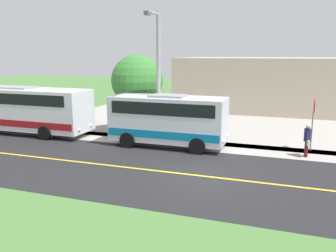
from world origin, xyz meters
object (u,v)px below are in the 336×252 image
Objects in this scene: shuttle_bus_front at (168,118)px; street_light_pole at (158,73)px; commercial_building at (298,84)px; pedestrian_with_bags at (307,139)px; stop_sign at (313,116)px; tree_curbside at (137,81)px; transit_bus_rear at (14,107)px.

street_light_pole is (-0.41, -0.77, 2.58)m from shuttle_bus_front.
street_light_pole is at bearing -26.13° from commercial_building.
pedestrian_with_bags is 0.23× the size of street_light_pole.
pedestrian_with_bags is 16.72m from commercial_building.
stop_sign is at bearing 2.08° from commercial_building.
commercial_building is (-14.00, 10.56, -1.05)m from tree_curbside.
tree_curbside reaches higher than commercial_building.
street_light_pole is (-0.30, 10.46, 2.50)m from transit_bus_rear.
stop_sign is at bearing 94.56° from transit_bus_rear.
shuttle_bus_front is at bearing -78.25° from stop_sign.
street_light_pole is at bearing 91.63° from transit_bus_rear.
street_light_pole reaches higher than shuttle_bus_front.
shuttle_bus_front is 2.73m from street_light_pole.
stop_sign is 9.04m from street_light_pole.
commercial_building is at bearing 156.59° from shuttle_bus_front.
pedestrian_with_bags is 0.60× the size of stop_sign.
stop_sign is 0.54× the size of tree_curbside.
commercial_building reaches higher than transit_bus_rear.
commercial_building is at bearing -179.09° from pedestrian_with_bags.
street_light_pole is 18.49m from commercial_building.
street_light_pole is 1.45× the size of tree_curbside.
stop_sign is at bearing 83.33° from tree_curbside.
pedestrian_with_bags is at bearing 90.56° from transit_bus_rear.
tree_curbside reaches higher than pedestrian_with_bags.
transit_bus_rear is at bearing -89.44° from pedestrian_with_bags.
pedestrian_with_bags is 0.33× the size of tree_curbside.
commercial_building is (-16.53, 8.11, -1.76)m from street_light_pole.
tree_curbside is (-1.30, -11.12, 1.56)m from stop_sign.
tree_curbside is (-2.83, 8.01, 1.79)m from transit_bus_rear.
tree_curbside is at bearing -132.36° from shuttle_bus_front.
street_light_pole is at bearing -90.79° from pedestrian_with_bags.
shuttle_bus_front is 0.89× the size of street_light_pole.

